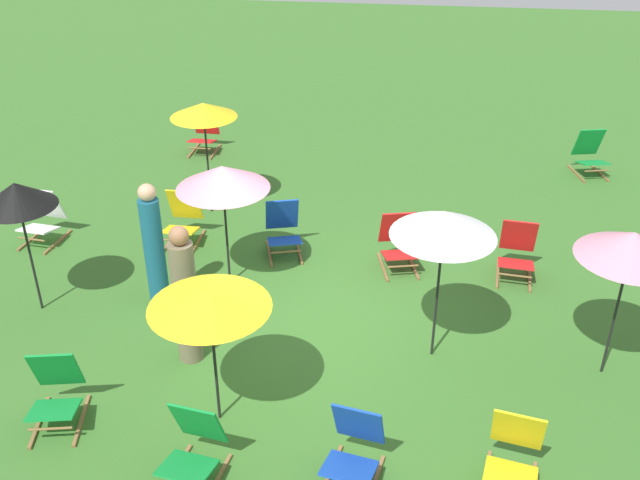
# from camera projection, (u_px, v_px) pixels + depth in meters

# --- Properties ---
(ground_plane) EXTENTS (40.00, 40.00, 0.00)m
(ground_plane) POSITION_uv_depth(u_px,v_px,m) (307.00, 319.00, 9.26)
(ground_plane) COLOR #386B28
(deckchair_0) EXTENTS (0.48, 0.76, 0.83)m
(deckchair_0) POSITION_uv_depth(u_px,v_px,m) (183.00, 219.00, 10.87)
(deckchair_0) COLOR olive
(deckchair_0) RESTS_ON ground
(deckchair_1) EXTENTS (0.65, 0.85, 0.83)m
(deckchair_1) POSITION_uv_depth(u_px,v_px,m) (398.00, 243.00, 10.23)
(deckchair_1) COLOR olive
(deckchair_1) RESTS_ON ground
(deckchair_2) EXTENTS (0.64, 0.85, 0.83)m
(deckchair_2) POSITION_uv_depth(u_px,v_px,m) (590.00, 154.00, 13.08)
(deckchair_2) COLOR olive
(deckchair_2) RESTS_ON ground
(deckchair_4) EXTENTS (0.59, 0.82, 0.83)m
(deckchair_4) POSITION_uv_depth(u_px,v_px,m) (193.00, 448.00, 6.81)
(deckchair_4) COLOR olive
(deckchair_4) RESTS_ON ground
(deckchair_5) EXTENTS (0.63, 0.84, 0.83)m
(deckchair_5) POSITION_uv_depth(u_px,v_px,m) (56.00, 392.00, 7.49)
(deckchair_5) COLOR olive
(deckchair_5) RESTS_ON ground
(deckchair_6) EXTENTS (0.61, 0.84, 0.83)m
(deckchair_6) POSITION_uv_depth(u_px,v_px,m) (514.00, 455.00, 6.74)
(deckchair_6) COLOR olive
(deckchair_6) RESTS_ON ground
(deckchair_7) EXTENTS (0.67, 0.86, 0.83)m
(deckchair_7) POSITION_uv_depth(u_px,v_px,m) (283.00, 230.00, 10.58)
(deckchair_7) COLOR olive
(deckchair_7) RESTS_ON ground
(deckchair_8) EXTENTS (0.55, 0.80, 0.83)m
(deckchair_8) POSITION_uv_depth(u_px,v_px,m) (517.00, 252.00, 10.01)
(deckchair_8) COLOR olive
(deckchair_8) RESTS_ON ground
(deckchair_10) EXTENTS (0.49, 0.76, 0.83)m
(deckchair_10) POSITION_uv_depth(u_px,v_px,m) (204.00, 133.00, 14.01)
(deckchair_10) COLOR olive
(deckchair_10) RESTS_ON ground
(deckchair_11) EXTENTS (0.55, 0.80, 0.83)m
(deckchair_11) POSITION_uv_depth(u_px,v_px,m) (43.00, 218.00, 10.90)
(deckchair_11) COLOR olive
(deckchair_11) RESTS_ON ground
(deckchair_12) EXTENTS (0.61, 0.83, 0.83)m
(deckchair_12) POSITION_uv_depth(u_px,v_px,m) (354.00, 449.00, 6.80)
(deckchair_12) COLOR olive
(deckchair_12) RESTS_ON ground
(umbrella_0) EXTENTS (1.23, 1.23, 1.75)m
(umbrella_0) POSITION_uv_depth(u_px,v_px,m) (222.00, 177.00, 9.26)
(umbrella_0) COLOR black
(umbrella_0) RESTS_ON ground
(umbrella_1) EXTENTS (1.18, 1.18, 1.92)m
(umbrella_1) POSITION_uv_depth(u_px,v_px,m) (444.00, 224.00, 7.77)
(umbrella_1) COLOR black
(umbrella_1) RESTS_ON ground
(umbrella_2) EXTENTS (1.22, 1.22, 1.63)m
(umbrella_2) POSITION_uv_depth(u_px,v_px,m) (209.00, 299.00, 6.95)
(umbrella_2) COLOR black
(umbrella_2) RESTS_ON ground
(umbrella_3) EXTENTS (0.93, 0.93, 1.81)m
(umbrella_3) POSITION_uv_depth(u_px,v_px,m) (17.00, 195.00, 8.67)
(umbrella_3) COLOR black
(umbrella_3) RESTS_ON ground
(umbrella_4) EXTENTS (1.04, 1.04, 1.85)m
(umbrella_4) POSITION_uv_depth(u_px,v_px,m) (203.00, 110.00, 11.08)
(umbrella_4) COLOR black
(umbrella_4) RESTS_ON ground
(umbrella_5) EXTENTS (1.15, 1.15, 1.84)m
(umbrella_5) POSITION_uv_depth(u_px,v_px,m) (632.00, 245.00, 7.53)
(umbrella_5) COLOR black
(umbrella_5) RESTS_ON ground
(person_0) EXTENTS (0.32, 0.32, 1.76)m
(person_0) POSITION_uv_depth(u_px,v_px,m) (185.00, 298.00, 8.17)
(person_0) COLOR #72664C
(person_0) RESTS_ON ground
(person_1) EXTENTS (0.31, 0.31, 1.76)m
(person_1) POSITION_uv_depth(u_px,v_px,m) (154.00, 249.00, 9.13)
(person_1) COLOR #195972
(person_1) RESTS_ON ground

